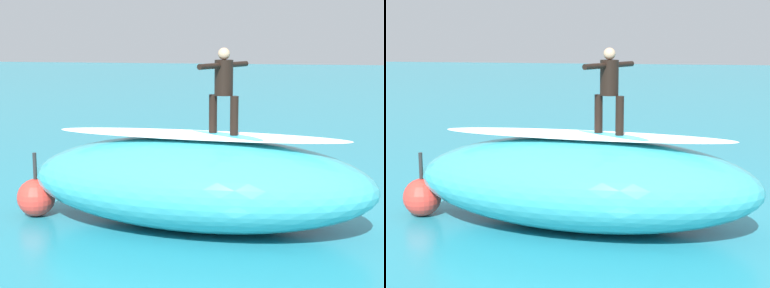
{
  "view_description": "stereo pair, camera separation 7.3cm",
  "coord_description": "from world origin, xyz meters",
  "views": [
    {
      "loc": [
        -1.66,
        13.05,
        3.64
      ],
      "look_at": [
        0.74,
        0.4,
        1.32
      ],
      "focal_mm": 58.17,
      "sensor_mm": 36.0,
      "label": 1
    },
    {
      "loc": [
        -1.74,
        13.04,
        3.64
      ],
      "look_at": [
        0.74,
        0.4,
        1.32
      ],
      "focal_mm": 58.17,
      "sensor_mm": 36.0,
      "label": 2
    }
  ],
  "objects": [
    {
      "name": "ground_plane",
      "position": [
        0.0,
        0.0,
        0.0
      ],
      "size": [
        120.0,
        120.0,
        0.0
      ],
      "primitive_type": "plane",
      "color": "teal"
    },
    {
      "name": "wave_crest",
      "position": [
        0.34,
        1.86,
        0.86
      ],
      "size": [
        6.81,
        3.55,
        1.72
      ],
      "primitive_type": "ellipsoid",
      "rotation": [
        0.0,
        0.0,
        -0.08
      ],
      "color": "teal",
      "rests_on": "ground_plane"
    },
    {
      "name": "wave_foam_lip",
      "position": [
        0.34,
        1.86,
        1.76
      ],
      "size": [
        5.67,
        1.52,
        0.08
      ],
      "primitive_type": "ellipsoid",
      "rotation": [
        0.0,
        0.0,
        -0.08
      ],
      "color": "white",
      "rests_on": "wave_crest"
    },
    {
      "name": "surfboard_riding",
      "position": [
        -0.13,
        1.9,
        1.76
      ],
      "size": [
        2.01,
        1.38,
        0.09
      ],
      "primitive_type": "ellipsoid",
      "rotation": [
        0.0,
        0.0,
        -0.47
      ],
      "color": "#33B2D1",
      "rests_on": "wave_crest"
    },
    {
      "name": "surfer_riding",
      "position": [
        -0.13,
        1.9,
        2.72
      ],
      "size": [
        0.76,
        1.37,
        1.56
      ],
      "rotation": [
        0.0,
        0.0,
        -0.47
      ],
      "color": "black",
      "rests_on": "surfboard_riding"
    },
    {
      "name": "surfboard_paddling",
      "position": [
        1.61,
        -1.1,
        0.04
      ],
      "size": [
        1.2,
        2.38,
        0.08
      ],
      "primitive_type": "ellipsoid",
      "rotation": [
        0.0,
        0.0,
        -1.86
      ],
      "color": "yellow",
      "rests_on": "ground_plane"
    },
    {
      "name": "surfer_paddling",
      "position": [
        1.65,
        -0.97,
        0.22
      ],
      "size": [
        0.76,
        1.81,
        0.33
      ],
      "rotation": [
        0.0,
        0.0,
        -1.86
      ],
      "color": "black",
      "rests_on": "surfboard_paddling"
    },
    {
      "name": "buoy_marker",
      "position": [
        3.66,
        1.78,
        0.38
      ],
      "size": [
        0.76,
        0.76,
        1.29
      ],
      "color": "red",
      "rests_on": "ground_plane"
    },
    {
      "name": "foam_patch_near",
      "position": [
        -0.85,
        1.4,
        0.06
      ],
      "size": [
        1.0,
        0.7,
        0.11
      ],
      "primitive_type": "ellipsoid",
      "rotation": [
        0.0,
        0.0,
        3.01
      ],
      "color": "white",
      "rests_on": "ground_plane"
    },
    {
      "name": "foam_patch_mid",
      "position": [
        0.38,
        -0.89,
        0.06
      ],
      "size": [
        1.07,
        1.07,
        0.13
      ],
      "primitive_type": "ellipsoid",
      "rotation": [
        0.0,
        0.0,
        2.37
      ],
      "color": "white",
      "rests_on": "ground_plane"
    }
  ]
}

